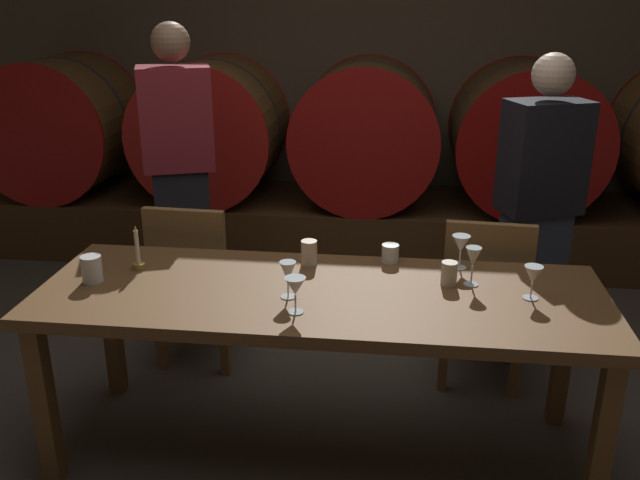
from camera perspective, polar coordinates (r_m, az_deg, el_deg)
The scene contains 22 objects.
ground_plane at distance 3.23m, azimuth 0.95°, elevation -15.06°, with size 8.47×8.47×0.00m, color #4C443A.
back_wall at distance 5.35m, azimuth 4.14°, elevation 14.66°, with size 6.52×0.24×2.68m, color brown.
barrel_shelf at distance 5.06m, azimuth 3.49°, elevation 1.15°, with size 5.87×0.90×0.41m, color #4C2D16.
wine_barrel_far_left at distance 5.47m, azimuth -20.56°, elevation 8.91°, with size 1.00×0.89×1.00m.
wine_barrel_left at distance 5.05m, azimuth -8.94°, elevation 9.11°, with size 1.00×0.89×1.00m.
wine_barrel_center at distance 4.88m, azimuth 3.88°, elevation 8.89°, with size 1.00×0.89×1.00m.
wine_barrel_right at distance 4.94m, azimuth 16.69°, elevation 8.24°, with size 1.00×0.89×1.00m.
dining_table at distance 2.74m, azimuth 0.07°, elevation -5.66°, with size 2.24×0.77×0.75m.
chair_left at distance 3.53m, azimuth -10.34°, elevation -3.01°, with size 0.42×0.42×0.88m.
chair_right at distance 3.39m, azimuth 13.47°, elevation -4.34°, with size 0.42×0.42×0.88m.
guest_left at distance 3.90m, azimuth -11.54°, elevation 5.14°, with size 0.44×0.35×1.70m.
guest_right at distance 3.62m, azimuth 17.63°, elevation 2.28°, with size 0.44×0.36×1.58m.
candle_center at distance 2.99m, azimuth -14.89°, elevation -1.38°, with size 0.05×0.05×0.20m.
wine_glass_far_left at distance 2.61m, azimuth -2.69°, elevation -2.75°, with size 0.06×0.06×0.15m.
wine_glass_left at distance 2.49m, azimuth -2.07°, elevation -3.94°, with size 0.08×0.08×0.14m.
wine_glass_center at distance 2.94m, azimuth 11.63°, elevation -0.39°, with size 0.08×0.08×0.15m.
wine_glass_right at distance 2.78m, azimuth 12.61°, elevation -1.48°, with size 0.06×0.06×0.16m.
wine_glass_far_right at distance 2.73m, azimuth 17.29°, elevation -2.85°, with size 0.07×0.07×0.13m.
cup_far_left at distance 2.92m, azimuth -18.45°, elevation -2.29°, with size 0.08×0.08×0.11m, color white.
cup_center_left at distance 2.94m, azimuth -0.91°, elevation -1.06°, with size 0.07×0.07×0.11m, color beige.
cup_center_right at distance 2.98m, azimuth 5.86°, elevation -1.10°, with size 0.07×0.07×0.08m, color white.
cup_far_right at distance 2.79m, azimuth 10.69°, elevation -2.75°, with size 0.06×0.06×0.10m, color beige.
Camera 1 is at (0.26, -2.62, 1.88)m, focal length 38.48 mm.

